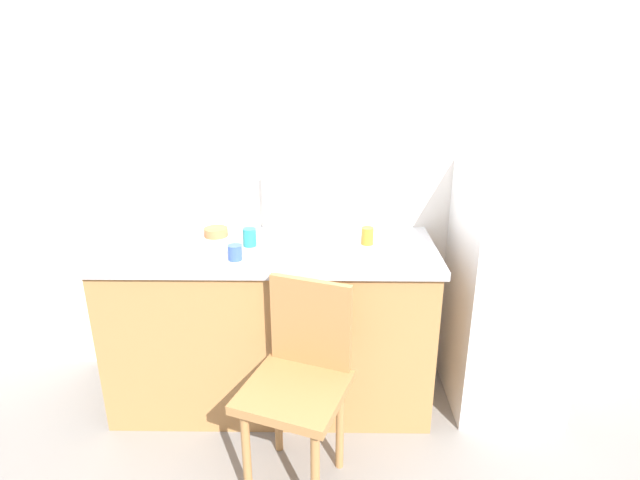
{
  "coord_description": "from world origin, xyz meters",
  "views": [
    {
      "loc": [
        0.18,
        -1.64,
        1.75
      ],
      "look_at": [
        0.15,
        0.6,
        0.93
      ],
      "focal_mm": 28.07,
      "sensor_mm": 36.0,
      "label": 1
    }
  ],
  "objects_px": {
    "dish_tray": "(299,241)",
    "cup_white": "(113,246)",
    "cup_teal": "(250,237)",
    "terracotta_bowl": "(216,232)",
    "chair": "(300,377)",
    "cup_blue": "(235,252)",
    "cup_orange": "(367,236)",
    "refrigerator": "(509,292)"
  },
  "relations": [
    {
      "from": "chair",
      "to": "cup_blue",
      "type": "relative_size",
      "value": 12.64
    },
    {
      "from": "refrigerator",
      "to": "dish_tray",
      "type": "bearing_deg",
      "value": -179.42
    },
    {
      "from": "cup_blue",
      "to": "dish_tray",
      "type": "bearing_deg",
      "value": 32.48
    },
    {
      "from": "chair",
      "to": "cup_teal",
      "type": "height_order",
      "value": "cup_teal"
    },
    {
      "from": "cup_orange",
      "to": "cup_blue",
      "type": "distance_m",
      "value": 0.65
    },
    {
      "from": "dish_tray",
      "to": "cup_teal",
      "type": "relative_size",
      "value": 3.17
    },
    {
      "from": "cup_blue",
      "to": "cup_teal",
      "type": "bearing_deg",
      "value": 77.16
    },
    {
      "from": "cup_blue",
      "to": "cup_white",
      "type": "bearing_deg",
      "value": 175.77
    },
    {
      "from": "cup_white",
      "to": "cup_teal",
      "type": "distance_m",
      "value": 0.63
    },
    {
      "from": "chair",
      "to": "cup_blue",
      "type": "distance_m",
      "value": 0.63
    },
    {
      "from": "cup_white",
      "to": "cup_teal",
      "type": "bearing_deg",
      "value": 12.65
    },
    {
      "from": "refrigerator",
      "to": "cup_orange",
      "type": "xyz_separation_m",
      "value": [
        -0.73,
        0.02,
        0.29
      ]
    },
    {
      "from": "chair",
      "to": "refrigerator",
      "type": "bearing_deg",
      "value": 48.24
    },
    {
      "from": "terracotta_bowl",
      "to": "dish_tray",
      "type": "bearing_deg",
      "value": -17.58
    },
    {
      "from": "chair",
      "to": "dish_tray",
      "type": "height_order",
      "value": "dish_tray"
    },
    {
      "from": "refrigerator",
      "to": "cup_orange",
      "type": "bearing_deg",
      "value": 178.5
    },
    {
      "from": "cup_white",
      "to": "cup_blue",
      "type": "height_order",
      "value": "cup_white"
    },
    {
      "from": "chair",
      "to": "cup_blue",
      "type": "bearing_deg",
      "value": 150.25
    },
    {
      "from": "cup_orange",
      "to": "cup_teal",
      "type": "height_order",
      "value": "cup_teal"
    },
    {
      "from": "terracotta_bowl",
      "to": "cup_white",
      "type": "height_order",
      "value": "cup_white"
    },
    {
      "from": "chair",
      "to": "cup_white",
      "type": "relative_size",
      "value": 9.3
    },
    {
      "from": "cup_white",
      "to": "cup_teal",
      "type": "xyz_separation_m",
      "value": [
        0.61,
        0.14,
        -0.0
      ]
    },
    {
      "from": "cup_white",
      "to": "chair",
      "type": "bearing_deg",
      "value": -24.78
    },
    {
      "from": "cup_orange",
      "to": "cup_white",
      "type": "bearing_deg",
      "value": -171.98
    },
    {
      "from": "dish_tray",
      "to": "cup_teal",
      "type": "xyz_separation_m",
      "value": [
        -0.24,
        -0.0,
        0.02
      ]
    },
    {
      "from": "cup_teal",
      "to": "terracotta_bowl",
      "type": "bearing_deg",
      "value": 144.59
    },
    {
      "from": "terracotta_bowl",
      "to": "cup_blue",
      "type": "relative_size",
      "value": 1.73
    },
    {
      "from": "refrigerator",
      "to": "cup_orange",
      "type": "relative_size",
      "value": 14.65
    },
    {
      "from": "terracotta_bowl",
      "to": "cup_white",
      "type": "xyz_separation_m",
      "value": [
        -0.42,
        -0.28,
        0.03
      ]
    },
    {
      "from": "dish_tray",
      "to": "cup_white",
      "type": "relative_size",
      "value": 2.93
    },
    {
      "from": "cup_teal",
      "to": "dish_tray",
      "type": "bearing_deg",
      "value": 0.06
    },
    {
      "from": "dish_tray",
      "to": "cup_white",
      "type": "xyz_separation_m",
      "value": [
        -0.86,
        -0.14,
        0.02
      ]
    },
    {
      "from": "refrigerator",
      "to": "terracotta_bowl",
      "type": "relative_size",
      "value": 10.3
    },
    {
      "from": "cup_blue",
      "to": "chair",
      "type": "bearing_deg",
      "value": -49.75
    },
    {
      "from": "cup_orange",
      "to": "cup_teal",
      "type": "relative_size",
      "value": 0.97
    },
    {
      "from": "chair",
      "to": "terracotta_bowl",
      "type": "bearing_deg",
      "value": 144.11
    },
    {
      "from": "refrigerator",
      "to": "terracotta_bowl",
      "type": "bearing_deg",
      "value": 175.12
    },
    {
      "from": "dish_tray",
      "to": "cup_teal",
      "type": "distance_m",
      "value": 0.24
    },
    {
      "from": "dish_tray",
      "to": "cup_blue",
      "type": "bearing_deg",
      "value": -147.52
    },
    {
      "from": "refrigerator",
      "to": "cup_teal",
      "type": "height_order",
      "value": "refrigerator"
    },
    {
      "from": "dish_tray",
      "to": "terracotta_bowl",
      "type": "bearing_deg",
      "value": 162.42
    },
    {
      "from": "cup_white",
      "to": "dish_tray",
      "type": "bearing_deg",
      "value": 9.16
    }
  ]
}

